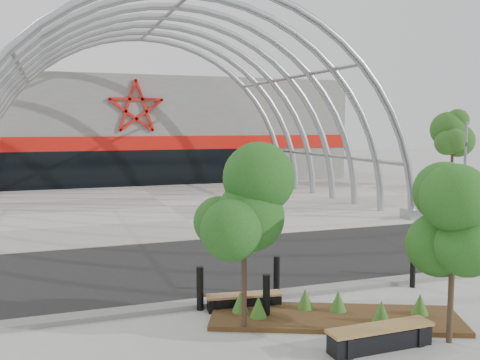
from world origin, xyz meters
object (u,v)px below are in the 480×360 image
signal_pole (465,168)px  bench_0 (244,302)px  street_tree_0 (244,211)px  bollard_2 (277,275)px  street_tree_1 (454,220)px  bench_1 (380,338)px

signal_pole → bench_0: size_ratio=2.46×
street_tree_0 → bollard_2: bearing=51.2°
street_tree_0 → street_tree_1: 4.23m
bench_0 → street_tree_0: bearing=-110.4°
signal_pole → street_tree_1: signal_pole is taller
street_tree_0 → street_tree_1: size_ratio=1.03×
street_tree_0 → street_tree_1: street_tree_0 is taller
street_tree_0 → bollard_2: (1.66, 2.06, -2.11)m
street_tree_0 → bench_0: bearing=69.6°
signal_pole → bollard_2: (-13.17, -7.79, -1.88)m
street_tree_1 → bench_1: street_tree_1 is taller
bench_1 → bollard_2: 3.89m
street_tree_1 → bench_0: size_ratio=1.90×
street_tree_0 → bollard_2: size_ratio=3.61×
street_tree_0 → bench_0: 2.78m
signal_pole → bollard_2: 15.41m
bench_0 → bench_1: size_ratio=0.83×
bench_1 → street_tree_0: bearing=141.3°
bench_0 → bollard_2: size_ratio=1.84×
street_tree_0 → signal_pole: bearing=33.6°
bench_0 → bollard_2: bearing=33.8°
signal_pole → bench_1: 17.29m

